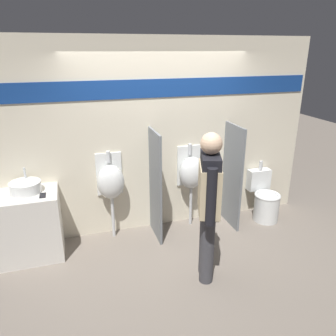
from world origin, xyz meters
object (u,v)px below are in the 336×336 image
Objects in this scene: sink_basin at (25,187)px; person_in_vest at (209,198)px; urinal_near_counter at (111,182)px; urinal_far at (191,173)px; cell_phone at (43,195)px; toilet at (265,200)px.

person_in_vest is at bearing -29.58° from sink_basin.
urinal_far is at bearing 0.00° from urinal_near_counter.
sink_basin is at bearing -177.25° from urinal_far.
urinal_far reaches higher than sink_basin.
urinal_near_counter and urinal_far have the same top height.
urinal_near_counter is 0.72× the size of person_in_vest.
person_in_vest is (1.75, -0.93, 0.14)m from cell_phone.
cell_phone is at bearing -172.07° from urinal_far.
cell_phone is 3.24m from toilet.
urinal_near_counter is at bearing 56.40° from person_in_vest.
urinal_far is at bearing 7.31° from person_in_vest.
urinal_near_counter is at bearing 5.80° from sink_basin.
sink_basin is 0.30× the size of urinal_near_counter.
sink_basin is 3.45m from toilet.
person_in_vest reaches higher than toilet.
cell_phone is at bearing -161.70° from urinal_near_counter.
cell_phone is 0.08× the size of person_in_vest.
urinal_near_counter is 1.00× the size of urinal_far.
sink_basin reaches higher than toilet.
toilet is at bearing 1.74° from cell_phone.
sink_basin is 0.27m from cell_phone.
urinal_far reaches higher than cell_phone.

